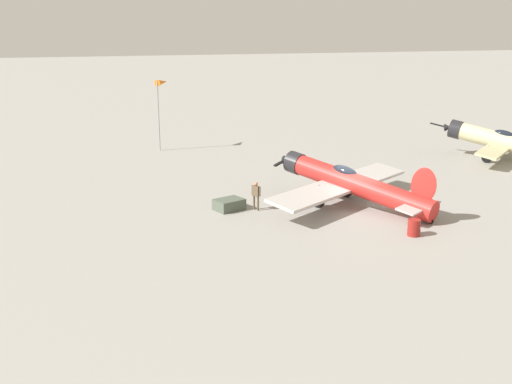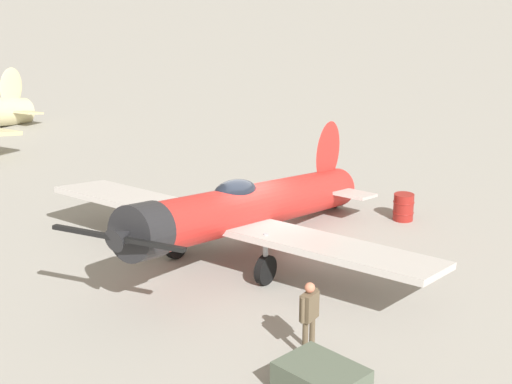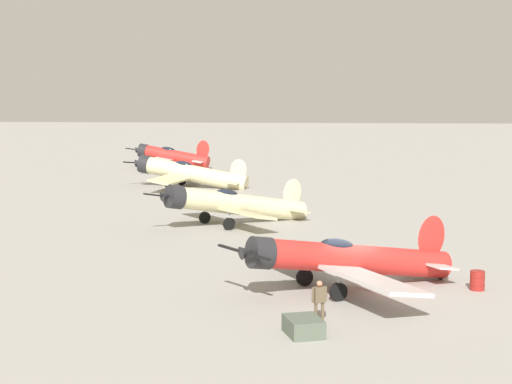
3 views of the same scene
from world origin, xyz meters
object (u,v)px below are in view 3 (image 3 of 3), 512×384
(airplane_outer_stand, at_px, (171,156))
(equipment_crate, at_px, (304,326))
(airplane_foreground, at_px, (345,259))
(fuel_drum, at_px, (477,280))
(ground_crew_mechanic, at_px, (319,298))
(airplane_far_line, at_px, (189,173))
(airplane_mid_apron, at_px, (234,204))

(airplane_outer_stand, height_order, equipment_crate, airplane_outer_stand)
(airplane_foreground, distance_m, fuel_drum, 6.05)
(ground_crew_mechanic, relative_size, equipment_crate, 0.88)
(airplane_foreground, relative_size, airplane_far_line, 0.96)
(airplane_far_line, relative_size, fuel_drum, 13.70)
(airplane_foreground, bearing_deg, equipment_crate, 47.46)
(fuel_drum, bearing_deg, airplane_outer_stand, 113.54)
(ground_crew_mechanic, height_order, equipment_crate, ground_crew_mechanic)
(airplane_foreground, distance_m, airplane_mid_apron, 19.42)
(airplane_outer_stand, distance_m, fuel_drum, 61.76)
(airplane_outer_stand, xyz_separation_m, fuel_drum, (24.67, -56.61, -1.09))
(airplane_far_line, xyz_separation_m, airplane_outer_stand, (-5.03, 17.66, 0.20))
(airplane_mid_apron, distance_m, equipment_crate, 25.83)
(airplane_mid_apron, bearing_deg, ground_crew_mechanic, 66.67)
(airplane_mid_apron, relative_size, equipment_crate, 5.31)
(airplane_far_line, bearing_deg, airplane_foreground, 119.19)
(airplane_mid_apron, xyz_separation_m, airplane_outer_stand, (-11.66, 39.11, 0.12))
(fuel_drum, bearing_deg, airplane_far_line, 116.76)
(airplane_foreground, xyz_separation_m, equipment_crate, (-1.64, -7.14, -1.10))
(airplane_mid_apron, height_order, fuel_drum, airplane_mid_apron)
(airplane_mid_apron, relative_size, airplane_outer_stand, 0.79)
(airplane_mid_apron, distance_m, airplane_far_line, 22.45)
(airplane_mid_apron, xyz_separation_m, airplane_far_line, (-6.63, 21.45, -0.07))
(airplane_far_line, bearing_deg, fuel_drum, 126.83)
(equipment_crate, bearing_deg, airplane_outer_stand, 104.88)
(ground_crew_mechanic, bearing_deg, equipment_crate, -51.54)
(airplane_far_line, xyz_separation_m, ground_crew_mechanic, (12.62, -45.18, -0.30))
(equipment_crate, bearing_deg, ground_crew_mechanic, 69.68)
(airplane_far_line, bearing_deg, airplane_mid_apron, 117.26)
(ground_crew_mechanic, xyz_separation_m, fuel_drum, (7.02, 6.23, -0.59))
(ground_crew_mechanic, height_order, fuel_drum, ground_crew_mechanic)
(fuel_drum, bearing_deg, airplane_mid_apron, 126.62)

